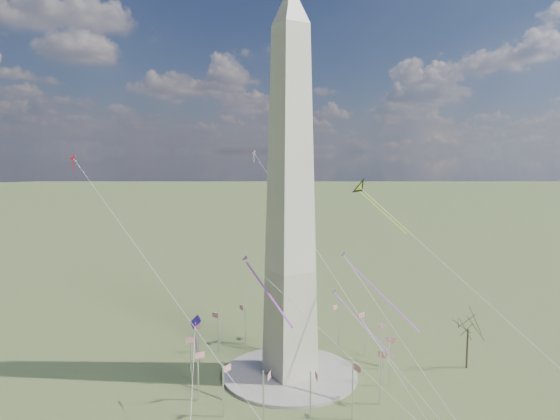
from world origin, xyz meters
TOP-DOWN VIEW (x-y plane):
  - ground at (0.00, 0.00)m, footprint 2000.00×2000.00m
  - plaza at (0.00, 0.00)m, footprint 36.00×36.00m
  - washington_monument at (0.00, 0.00)m, footprint 15.56×15.56m
  - flagpole_ring at (-0.00, -0.00)m, footprint 54.40×54.40m
  - tree_near at (44.28, -21.46)m, footprint 9.56×9.56m
  - kite_delta_black at (29.45, 6.20)m, footprint 9.48×18.53m
  - kite_diamond_purple at (-27.29, -2.25)m, footprint 1.92×3.25m
  - kite_streamer_left at (13.05, -15.37)m, footprint 6.46×22.81m
  - kite_streamer_mid at (-8.47, 0.47)m, footprint 3.43×20.65m
  - kite_streamer_right at (24.25, 3.17)m, footprint 6.07×21.82m
  - kite_small_red at (-45.64, 40.26)m, footprint 1.24×1.76m
  - kite_small_white at (11.48, 41.16)m, footprint 1.24×1.87m

SIDE VIEW (x-z plane):
  - ground at x=0.00m, z-range 0.00..0.00m
  - plaza at x=0.00m, z-range 0.00..0.80m
  - flagpole_ring at x=0.00m, z-range 0.77..13.77m
  - tree_near at x=44.28m, z-range 3.56..20.29m
  - kite_streamer_right at x=24.25m, z-range 4.49..19.65m
  - kite_diamond_purple at x=-27.29m, z-range 14.30..24.66m
  - kite_streamer_mid at x=-8.47m, z-range 19.62..33.81m
  - kite_streamer_left at x=13.05m, z-range 19.99..35.86m
  - washington_monument at x=0.00m, z-range -2.05..97.95m
  - kite_delta_black at x=29.45m, z-range 40.62..55.71m
  - kite_small_red at x=-45.64m, z-range 55.35..59.75m
  - kite_small_white at x=11.48m, z-range 56.84..60.89m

